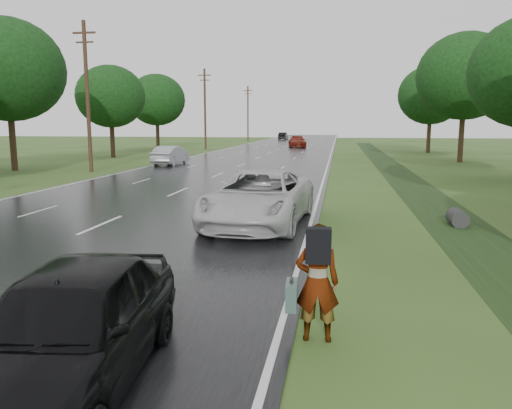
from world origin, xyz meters
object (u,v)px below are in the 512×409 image
object	(u,v)px
pedestrian	(316,281)
dark_sedan	(69,327)
white_pickup	(259,198)
silver_sedan	(171,155)

from	to	relation	value
pedestrian	dark_sedan	world-z (taller)	pedestrian
white_pickup	silver_sedan	xyz separation A→B (m)	(-10.67, 22.22, -0.12)
pedestrian	dark_sedan	distance (m)	3.53
white_pickup	silver_sedan	distance (m)	24.65
dark_sedan	silver_sedan	bearing A→B (deg)	101.23
pedestrian	dark_sedan	bearing A→B (deg)	30.72
pedestrian	silver_sedan	world-z (taller)	pedestrian
white_pickup	dark_sedan	xyz separation A→B (m)	(-0.70, -10.44, -0.08)
pedestrian	silver_sedan	bearing A→B (deg)	-70.25
pedestrian	white_pickup	bearing A→B (deg)	-78.27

